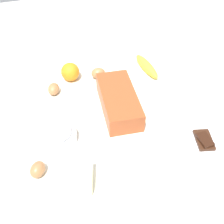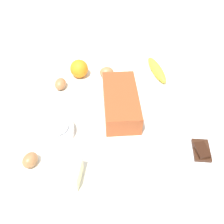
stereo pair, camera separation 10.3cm
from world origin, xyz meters
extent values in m
cube|color=silver|center=(0.00, 0.00, -0.01)|extent=(2.40, 2.40, 0.02)
cube|color=#9E4723|center=(-0.05, 0.04, 0.04)|extent=(0.29, 0.15, 0.08)
cube|color=black|center=(-0.05, 0.04, 0.04)|extent=(0.28, 0.14, 0.07)
cylinder|color=white|center=(0.25, 0.10, 0.02)|extent=(0.15, 0.15, 0.04)
torus|color=white|center=(0.25, 0.10, 0.04)|extent=(0.15, 0.15, 0.01)
ellipsoid|color=white|center=(0.25, 0.10, 0.05)|extent=(0.11, 0.11, 0.04)
cylinder|color=white|center=(0.04, -0.21, 0.02)|extent=(0.14, 0.14, 0.04)
torus|color=white|center=(0.04, -0.21, 0.04)|extent=(0.14, 0.14, 0.01)
ellipsoid|color=white|center=(0.04, -0.21, 0.05)|extent=(0.10, 0.10, 0.04)
ellipsoid|color=yellow|center=(-0.26, 0.24, 0.02)|extent=(0.19, 0.07, 0.04)
sphere|color=orange|center=(-0.29, -0.10, 0.04)|extent=(0.08, 0.08, 0.08)
cube|color=#F4EDB2|center=(0.24, -0.17, 0.03)|extent=(0.10, 0.09, 0.06)
ellipsoid|color=#AC7446|center=(-0.26, 0.02, 0.03)|extent=(0.05, 0.07, 0.05)
ellipsoid|color=#A06B41|center=(0.16, -0.30, 0.02)|extent=(0.07, 0.07, 0.05)
ellipsoid|color=#A77044|center=(-0.22, -0.19, 0.02)|extent=(0.07, 0.06, 0.05)
cylinder|color=white|center=(0.20, 0.28, 0.01)|extent=(0.13, 0.13, 0.01)
cube|color=#381E11|center=(0.20, 0.28, 0.02)|extent=(0.10, 0.07, 0.01)
cube|color=black|center=(0.21, 0.27, 0.03)|extent=(0.06, 0.04, 0.01)
camera|label=1|loc=(0.69, -0.21, 0.77)|focal=44.04mm
camera|label=2|loc=(0.71, -0.11, 0.77)|focal=44.04mm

